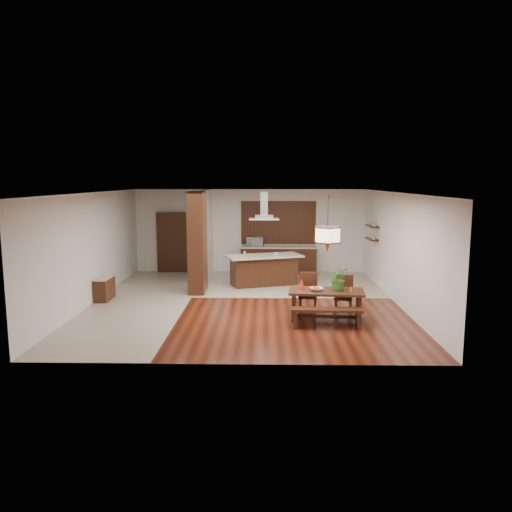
{
  "coord_description": "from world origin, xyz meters",
  "views": [
    {
      "loc": [
        0.54,
        -12.91,
        3.23
      ],
      "look_at": [
        0.3,
        0.0,
        1.25
      ],
      "focal_mm": 35.0,
      "sensor_mm": 36.0,
      "label": 1
    }
  ],
  "objects_px": {
    "dining_chair_left": "(308,294)",
    "island_cup": "(276,254)",
    "dining_table": "(326,298)",
    "range_hood": "(264,205)",
    "fruit_bowl": "(317,289)",
    "hallway_console": "(104,289)",
    "dining_chair_right": "(344,296)",
    "kitchen_island": "(264,270)",
    "pendant_lantern": "(328,224)",
    "foliage_plant": "(339,278)",
    "microwave": "(255,242)",
    "dining_bench": "(326,318)"
  },
  "relations": [
    {
      "from": "dining_table",
      "to": "dining_chair_left",
      "type": "height_order",
      "value": "dining_chair_left"
    },
    {
      "from": "foliage_plant",
      "to": "range_hood",
      "type": "relative_size",
      "value": 0.61
    },
    {
      "from": "hallway_console",
      "to": "island_cup",
      "type": "bearing_deg",
      "value": 22.2
    },
    {
      "from": "hallway_console",
      "to": "range_hood",
      "type": "distance_m",
      "value": 5.23
    },
    {
      "from": "hallway_console",
      "to": "fruit_bowl",
      "type": "xyz_separation_m",
      "value": [
        5.53,
        -1.92,
        0.43
      ]
    },
    {
      "from": "pendant_lantern",
      "to": "foliage_plant",
      "type": "bearing_deg",
      "value": 5.2
    },
    {
      "from": "dining_table",
      "to": "microwave",
      "type": "distance_m",
      "value": 6.16
    },
    {
      "from": "dining_table",
      "to": "foliage_plant",
      "type": "xyz_separation_m",
      "value": [
        0.29,
        0.03,
        0.46
      ]
    },
    {
      "from": "microwave",
      "to": "fruit_bowl",
      "type": "bearing_deg",
      "value": -68.0
    },
    {
      "from": "dining_table",
      "to": "microwave",
      "type": "xyz_separation_m",
      "value": [
        -1.75,
        5.87,
        0.59
      ]
    },
    {
      "from": "pendant_lantern",
      "to": "fruit_bowl",
      "type": "relative_size",
      "value": 4.31
    },
    {
      "from": "hallway_console",
      "to": "island_cup",
      "type": "height_order",
      "value": "island_cup"
    },
    {
      "from": "foliage_plant",
      "to": "microwave",
      "type": "relative_size",
      "value": 0.95
    },
    {
      "from": "pendant_lantern",
      "to": "kitchen_island",
      "type": "height_order",
      "value": "pendant_lantern"
    },
    {
      "from": "dining_bench",
      "to": "island_cup",
      "type": "xyz_separation_m",
      "value": [
        -1.01,
        4.39,
        0.77
      ]
    },
    {
      "from": "fruit_bowl",
      "to": "microwave",
      "type": "distance_m",
      "value": 6.13
    },
    {
      "from": "pendant_lantern",
      "to": "dining_table",
      "type": "bearing_deg",
      "value": 180.0
    },
    {
      "from": "dining_chair_right",
      "to": "kitchen_island",
      "type": "distance_m",
      "value": 3.91
    },
    {
      "from": "dining_chair_left",
      "to": "pendant_lantern",
      "type": "distance_m",
      "value": 1.87
    },
    {
      "from": "dining_table",
      "to": "foliage_plant",
      "type": "bearing_deg",
      "value": 5.2
    },
    {
      "from": "hallway_console",
      "to": "island_cup",
      "type": "distance_m",
      "value": 5.11
    },
    {
      "from": "dining_chair_left",
      "to": "island_cup",
      "type": "relative_size",
      "value": 8.65
    },
    {
      "from": "dining_chair_right",
      "to": "foliage_plant",
      "type": "xyz_separation_m",
      "value": [
        -0.19,
        -0.45,
        0.51
      ]
    },
    {
      "from": "dining_table",
      "to": "range_hood",
      "type": "xyz_separation_m",
      "value": [
        -1.45,
        3.89,
        1.94
      ]
    },
    {
      "from": "dining_chair_left",
      "to": "kitchen_island",
      "type": "relative_size",
      "value": 0.4
    },
    {
      "from": "range_hood",
      "to": "island_cup",
      "type": "height_order",
      "value": "range_hood"
    },
    {
      "from": "hallway_console",
      "to": "foliage_plant",
      "type": "height_order",
      "value": "foliage_plant"
    },
    {
      "from": "dining_chair_right",
      "to": "kitchen_island",
      "type": "relative_size",
      "value": 0.38
    },
    {
      "from": "kitchen_island",
      "to": "microwave",
      "type": "distance_m",
      "value": 2.11
    },
    {
      "from": "island_cup",
      "to": "microwave",
      "type": "xyz_separation_m",
      "value": [
        -0.67,
        2.1,
        0.12
      ]
    },
    {
      "from": "hallway_console",
      "to": "fruit_bowl",
      "type": "height_order",
      "value": "fruit_bowl"
    },
    {
      "from": "dining_table",
      "to": "hallway_console",
      "type": "bearing_deg",
      "value": 162.07
    },
    {
      "from": "dining_chair_left",
      "to": "dining_bench",
      "type": "bearing_deg",
      "value": -67.47
    },
    {
      "from": "dining_chair_left",
      "to": "island_cup",
      "type": "bearing_deg",
      "value": 109.94
    },
    {
      "from": "foliage_plant",
      "to": "fruit_bowl",
      "type": "distance_m",
      "value": 0.57
    },
    {
      "from": "pendant_lantern",
      "to": "kitchen_island",
      "type": "xyz_separation_m",
      "value": [
        -1.45,
        3.88,
        -1.76
      ]
    },
    {
      "from": "fruit_bowl",
      "to": "island_cup",
      "type": "xyz_separation_m",
      "value": [
        -0.84,
        3.83,
        0.24
      ]
    },
    {
      "from": "fruit_bowl",
      "to": "dining_bench",
      "type": "bearing_deg",
      "value": -73.09
    },
    {
      "from": "microwave",
      "to": "island_cup",
      "type": "bearing_deg",
      "value": -64.52
    },
    {
      "from": "fruit_bowl",
      "to": "range_hood",
      "type": "height_order",
      "value": "range_hood"
    },
    {
      "from": "dining_table",
      "to": "island_cup",
      "type": "relative_size",
      "value": 15.55
    },
    {
      "from": "pendant_lantern",
      "to": "foliage_plant",
      "type": "distance_m",
      "value": 1.29
    },
    {
      "from": "dining_chair_left",
      "to": "kitchen_island",
      "type": "height_order",
      "value": "dining_chair_left"
    },
    {
      "from": "hallway_console",
      "to": "range_hood",
      "type": "xyz_separation_m",
      "value": [
        4.32,
        2.02,
        2.15
      ]
    },
    {
      "from": "dining_bench",
      "to": "kitchen_island",
      "type": "bearing_deg",
      "value": 107.1
    },
    {
      "from": "dining_chair_left",
      "to": "pendant_lantern",
      "type": "height_order",
      "value": "pendant_lantern"
    },
    {
      "from": "dining_table",
      "to": "range_hood",
      "type": "bearing_deg",
      "value": 110.39
    },
    {
      "from": "dining_chair_left",
      "to": "fruit_bowl",
      "type": "distance_m",
      "value": 0.68
    },
    {
      "from": "dining_table",
      "to": "fruit_bowl",
      "type": "relative_size",
      "value": 5.87
    },
    {
      "from": "hallway_console",
      "to": "dining_bench",
      "type": "height_order",
      "value": "hallway_console"
    }
  ]
}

